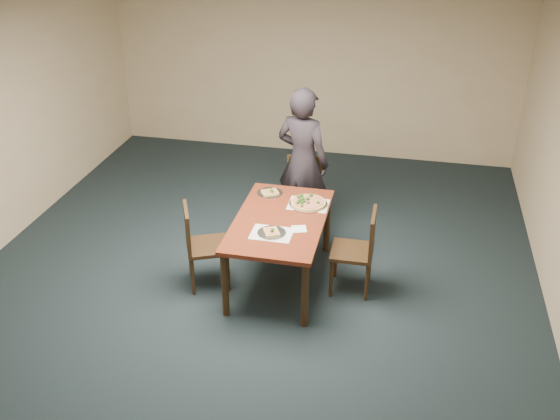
% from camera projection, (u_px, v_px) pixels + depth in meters
% --- Properties ---
extents(ground, '(8.00, 8.00, 0.00)m').
position_uv_depth(ground, '(243.00, 301.00, 6.33)').
color(ground, black).
rests_on(ground, ground).
extents(room_shell, '(8.00, 8.00, 8.00)m').
position_uv_depth(room_shell, '(237.00, 142.00, 5.50)').
color(room_shell, '#CCB58E').
rests_on(room_shell, ground).
extents(dining_table, '(0.90, 1.50, 0.75)m').
position_uv_depth(dining_table, '(280.00, 227.00, 6.35)').
color(dining_table, '#531E10').
rests_on(dining_table, ground).
extents(chair_far, '(0.44, 0.44, 0.91)m').
position_uv_depth(chair_far, '(303.00, 190.00, 7.40)').
color(chair_far, black).
rests_on(chair_far, ground).
extents(chair_left, '(0.55, 0.55, 0.91)m').
position_uv_depth(chair_left, '(200.00, 242.00, 6.36)').
color(chair_left, black).
rests_on(chair_left, ground).
extents(chair_right, '(0.42, 0.42, 0.91)m').
position_uv_depth(chair_right, '(360.00, 247.00, 6.28)').
color(chair_right, black).
rests_on(chair_right, ground).
extents(diner, '(0.75, 0.60, 1.78)m').
position_uv_depth(diner, '(303.00, 162.00, 7.21)').
color(diner, black).
rests_on(diner, ground).
extents(placemat_main, '(0.42, 0.32, 0.00)m').
position_uv_depth(placemat_main, '(308.00, 204.00, 6.58)').
color(placemat_main, white).
rests_on(placemat_main, dining_table).
extents(placemat_near, '(0.40, 0.30, 0.00)m').
position_uv_depth(placemat_near, '(272.00, 233.00, 6.05)').
color(placemat_near, white).
rests_on(placemat_near, dining_table).
extents(pizza_pan, '(0.41, 0.41, 0.07)m').
position_uv_depth(pizza_pan, '(308.00, 202.00, 6.57)').
color(pizza_pan, silver).
rests_on(pizza_pan, dining_table).
extents(slice_plate_near, '(0.28, 0.28, 0.06)m').
position_uv_depth(slice_plate_near, '(272.00, 232.00, 6.04)').
color(slice_plate_near, silver).
rests_on(slice_plate_near, dining_table).
extents(slice_plate_far, '(0.28, 0.28, 0.06)m').
position_uv_depth(slice_plate_far, '(270.00, 192.00, 6.80)').
color(slice_plate_far, silver).
rests_on(slice_plate_far, dining_table).
extents(napkin, '(0.18, 0.18, 0.01)m').
position_uv_depth(napkin, '(299.00, 229.00, 6.12)').
color(napkin, white).
rests_on(napkin, dining_table).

